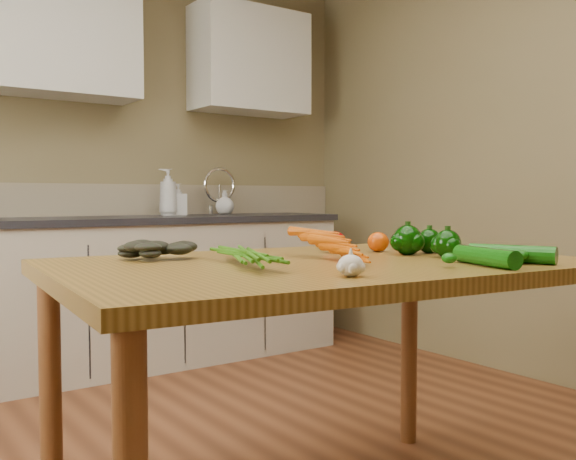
% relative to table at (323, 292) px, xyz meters
% --- Properties ---
extents(room, '(4.04, 5.04, 2.64)m').
position_rel_table_xyz_m(room, '(-0.01, 0.17, 0.51)').
color(room, brown).
rests_on(room, ground).
extents(counter_run, '(2.84, 0.64, 1.14)m').
position_rel_table_xyz_m(counter_run, '(0.20, 2.18, -0.28)').
color(counter_run, '#B7AC99').
rests_on(counter_run, ground).
extents(upper_cabinets, '(2.15, 0.35, 0.70)m').
position_rel_table_xyz_m(upper_cabinets, '(0.50, 2.31, 1.21)').
color(upper_cabinets, silver).
rests_on(upper_cabinets, room).
extents(table, '(1.63, 1.14, 0.83)m').
position_rel_table_xyz_m(table, '(0.00, 0.00, 0.00)').
color(table, olive).
rests_on(table, ground).
extents(soap_bottle_a, '(0.15, 0.15, 0.30)m').
position_rel_table_xyz_m(soap_bottle_a, '(0.55, 2.27, 0.31)').
color(soap_bottle_a, silver).
rests_on(soap_bottle_a, counter_run).
extents(soap_bottle_b, '(0.11, 0.11, 0.21)m').
position_rel_table_xyz_m(soap_bottle_b, '(0.63, 2.29, 0.27)').
color(soap_bottle_b, silver).
rests_on(soap_bottle_b, counter_run).
extents(soap_bottle_c, '(0.17, 0.17, 0.16)m').
position_rel_table_xyz_m(soap_bottle_c, '(0.96, 2.27, 0.24)').
color(soap_bottle_c, silver).
rests_on(soap_bottle_c, counter_run).
extents(carrot_bunch, '(0.31, 0.25, 0.08)m').
position_rel_table_xyz_m(carrot_bunch, '(-0.06, 0.00, 0.13)').
color(carrot_bunch, '#C75104').
rests_on(carrot_bunch, table).
extents(leafy_greens, '(0.22, 0.20, 0.11)m').
position_rel_table_xyz_m(leafy_greens, '(-0.38, 0.31, 0.15)').
color(leafy_greens, black).
rests_on(leafy_greens, table).
extents(garlic_bulb, '(0.06, 0.06, 0.05)m').
position_rel_table_xyz_m(garlic_bulb, '(-0.18, -0.34, 0.12)').
color(garlic_bulb, beige).
rests_on(garlic_bulb, table).
extents(pepper_a, '(0.10, 0.10, 0.10)m').
position_rel_table_xyz_m(pepper_a, '(0.35, -0.01, 0.14)').
color(pepper_a, black).
rests_on(pepper_a, table).
extents(pepper_b, '(0.08, 0.08, 0.08)m').
position_rel_table_xyz_m(pepper_b, '(0.45, -0.01, 0.13)').
color(pepper_b, black).
rests_on(pepper_b, table).
extents(pepper_c, '(0.09, 0.09, 0.09)m').
position_rel_table_xyz_m(pepper_c, '(0.38, -0.15, 0.14)').
color(pepper_c, black).
rests_on(pepper_c, table).
extents(tomato_a, '(0.08, 0.08, 0.07)m').
position_rel_table_xyz_m(tomato_a, '(0.21, 0.20, 0.13)').
color(tomato_a, '#840204').
rests_on(tomato_a, table).
extents(tomato_b, '(0.07, 0.07, 0.07)m').
position_rel_table_xyz_m(tomato_b, '(0.35, 0.13, 0.13)').
color(tomato_b, '#DA4605').
rests_on(tomato_b, table).
extents(tomato_c, '(0.06, 0.06, 0.06)m').
position_rel_table_xyz_m(tomato_c, '(0.47, 0.13, 0.12)').
color(tomato_c, '#DA4605').
rests_on(tomato_c, table).
extents(zucchini_a, '(0.14, 0.25, 0.05)m').
position_rel_table_xyz_m(zucchini_a, '(0.41, -0.36, 0.12)').
color(zucchini_a, '#094A08').
rests_on(zucchini_a, table).
extents(zucchini_b, '(0.11, 0.24, 0.05)m').
position_rel_table_xyz_m(zucchini_b, '(0.28, -0.37, 0.12)').
color(zucchini_b, '#094A08').
rests_on(zucchini_b, table).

